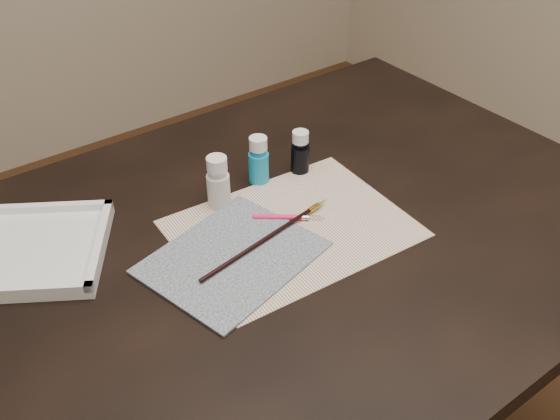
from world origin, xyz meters
TOP-DOWN VIEW (x-y plane):
  - table at (0.00, 0.00)m, footprint 1.30×0.90m
  - paper at (0.02, -0.00)m, footprint 0.41×0.32m
  - canvas at (-0.10, -0.01)m, footprint 0.31×0.27m
  - paint_bottle_white at (-0.04, 0.13)m, footprint 0.04×0.04m
  - paint_bottle_cyan at (0.06, 0.15)m, footprint 0.05×0.05m
  - paint_bottle_navy at (0.15, 0.13)m, footprint 0.04×0.04m
  - paintbrush at (-0.03, -0.01)m, footprint 0.30×0.06m
  - craft_knife at (0.03, 0.02)m, footprint 0.11×0.09m
  - palette_tray at (-0.35, 0.19)m, footprint 0.30×0.30m

SIDE VIEW (x-z plane):
  - table at x=0.00m, z-range 0.00..0.75m
  - paper at x=0.02m, z-range 0.75..0.75m
  - canvas at x=-0.10m, z-range 0.75..0.76m
  - craft_knife at x=0.03m, z-range 0.75..0.76m
  - paintbrush at x=-0.03m, z-range 0.76..0.77m
  - palette_tray at x=-0.35m, z-range 0.75..0.78m
  - paint_bottle_navy at x=0.15m, z-range 0.75..0.84m
  - paint_bottle_cyan at x=0.06m, z-range 0.75..0.84m
  - paint_bottle_white at x=-0.04m, z-range 0.75..0.85m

